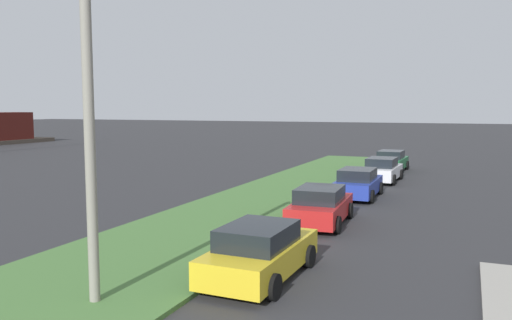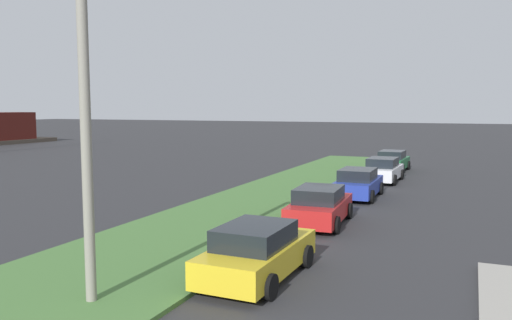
{
  "view_description": "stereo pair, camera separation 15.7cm",
  "coord_description": "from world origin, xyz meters",
  "px_view_note": "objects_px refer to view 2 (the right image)",
  "views": [
    {
      "loc": [
        -5.44,
        -2.5,
        4.5
      ],
      "look_at": [
        17.53,
        7.14,
        1.93
      ],
      "focal_mm": 35.83,
      "sensor_mm": 36.0,
      "label": 1
    },
    {
      "loc": [
        -5.38,
        -2.64,
        4.5
      ],
      "look_at": [
        17.53,
        7.14,
        1.93
      ],
      "focal_mm": 35.83,
      "sensor_mm": 36.0,
      "label": 2
    }
  ],
  "objects_px": {
    "parked_car_blue": "(358,184)",
    "parked_car_white": "(383,170)",
    "parked_car_red": "(320,206)",
    "parked_car_yellow": "(257,252)",
    "parked_car_green": "(392,161)",
    "streetlight": "(99,113)"
  },
  "relations": [
    {
      "from": "parked_car_blue",
      "to": "streetlight",
      "type": "distance_m",
      "value": 16.86
    },
    {
      "from": "streetlight",
      "to": "parked_car_green",
      "type": "bearing_deg",
      "value": -4.69
    },
    {
      "from": "parked_car_blue",
      "to": "parked_car_green",
      "type": "relative_size",
      "value": 0.99
    },
    {
      "from": "parked_car_white",
      "to": "streetlight",
      "type": "relative_size",
      "value": 0.58
    },
    {
      "from": "parked_car_white",
      "to": "parked_car_green",
      "type": "distance_m",
      "value": 5.49
    },
    {
      "from": "parked_car_red",
      "to": "parked_car_blue",
      "type": "distance_m",
      "value": 6.41
    },
    {
      "from": "parked_car_green",
      "to": "streetlight",
      "type": "xyz_separation_m",
      "value": [
        -27.92,
        2.29,
        3.67
      ]
    },
    {
      "from": "parked_car_blue",
      "to": "parked_car_white",
      "type": "bearing_deg",
      "value": -2.72
    },
    {
      "from": "streetlight",
      "to": "parked_car_blue",
      "type": "bearing_deg",
      "value": -8.03
    },
    {
      "from": "parked_car_blue",
      "to": "streetlight",
      "type": "bearing_deg",
      "value": 171.36
    },
    {
      "from": "streetlight",
      "to": "parked_car_red",
      "type": "bearing_deg",
      "value": -12.31
    },
    {
      "from": "parked_car_blue",
      "to": "streetlight",
      "type": "height_order",
      "value": "streetlight"
    },
    {
      "from": "parked_car_red",
      "to": "parked_car_white",
      "type": "height_order",
      "value": "same"
    },
    {
      "from": "parked_car_white",
      "to": "parked_car_green",
      "type": "relative_size",
      "value": 1.0
    },
    {
      "from": "parked_car_yellow",
      "to": "parked_car_green",
      "type": "height_order",
      "value": "same"
    },
    {
      "from": "parked_car_red",
      "to": "parked_car_green",
      "type": "relative_size",
      "value": 1.01
    },
    {
      "from": "parked_car_yellow",
      "to": "parked_car_blue",
      "type": "distance_m",
      "value": 13.13
    },
    {
      "from": "parked_car_yellow",
      "to": "parked_car_green",
      "type": "distance_m",
      "value": 24.76
    },
    {
      "from": "parked_car_red",
      "to": "parked_car_green",
      "type": "bearing_deg",
      "value": -3.67
    },
    {
      "from": "parked_car_blue",
      "to": "parked_car_white",
      "type": "xyz_separation_m",
      "value": [
        6.14,
        -0.23,
        0.0
      ]
    },
    {
      "from": "parked_car_blue",
      "to": "parked_car_red",
      "type": "bearing_deg",
      "value": 178.13
    },
    {
      "from": "parked_car_yellow",
      "to": "parked_car_red",
      "type": "distance_m",
      "value": 6.73
    }
  ]
}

